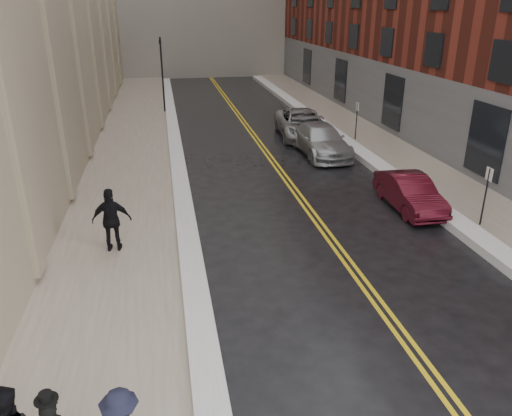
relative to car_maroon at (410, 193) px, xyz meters
name	(u,v)px	position (x,y,z in m)	size (l,w,h in m)	color
sidewalk_left	(128,175)	(-10.77, 5.85, -0.58)	(4.00, 64.00, 0.15)	gray
sidewalk_right	(405,160)	(2.73, 5.85, -0.58)	(3.00, 64.00, 0.15)	gray
lane_stripe_a	(276,168)	(-3.89, 5.85, -0.65)	(0.12, 64.00, 0.01)	gold
lane_stripe_b	(281,168)	(-3.65, 5.85, -0.65)	(0.12, 64.00, 0.01)	gold
snow_ridge_left	(179,171)	(-8.47, 5.85, -0.52)	(0.70, 60.80, 0.26)	white
snow_ridge_right	(370,160)	(0.88, 5.85, -0.50)	(0.85, 60.80, 0.30)	white
traffic_signal	(162,69)	(-8.87, 19.85, 2.43)	(0.18, 0.15, 5.20)	black
parking_sign_near	(486,192)	(1.63, -2.15, 0.70)	(0.06, 0.35, 2.23)	black
parking_sign_far	(357,118)	(1.63, 9.85, 0.70)	(0.06, 0.35, 2.23)	black
car_maroon	(410,193)	(0.00, 0.00, 0.00)	(1.38, 3.97, 1.31)	#4C0D1A
car_silver_near	(321,140)	(-1.07, 7.78, 0.11)	(2.13, 5.25, 1.52)	#9C9FA3
car_silver_far	(302,124)	(-1.07, 11.45, 0.14)	(2.62, 5.68, 1.58)	#A0A2A8
pedestrian_c	(112,220)	(-10.77, -1.78, 0.51)	(1.19, 0.49, 2.03)	black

